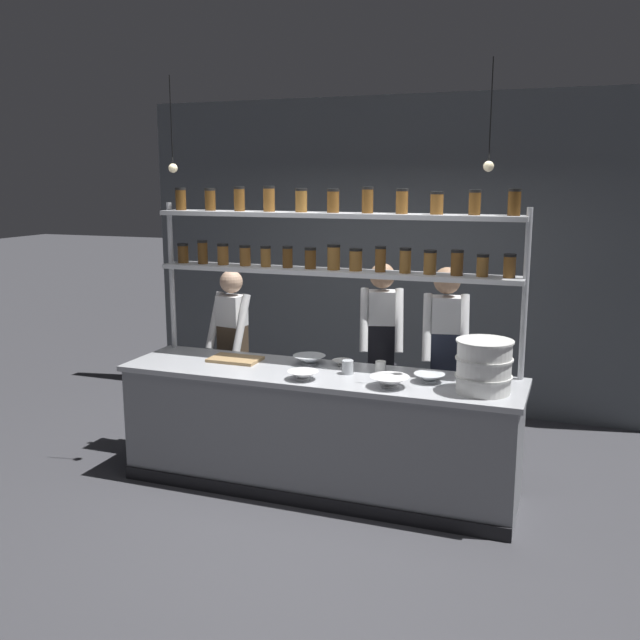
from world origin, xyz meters
name	(u,v)px	position (x,y,z in m)	size (l,w,h in m)	color
ground_plane	(318,487)	(0.00, 0.00, 0.00)	(40.00, 40.00, 0.00)	#3D3D42
back_wall	(395,255)	(0.00, 2.27, 1.57)	(5.44, 0.12, 3.15)	#4C5156
prep_counter	(318,431)	(0.00, 0.00, 0.46)	(3.04, 0.76, 0.92)	gray
spice_shelf_unit	(334,248)	(0.01, 0.33, 1.82)	(2.92, 0.28, 2.29)	#ADAFB5
chef_left	(232,347)	(-1.03, 0.62, 0.89)	(0.39, 0.32, 1.57)	black
chef_center	(381,346)	(0.26, 0.84, 0.95)	(0.41, 0.34, 1.66)	black
chef_right	(445,355)	(0.82, 0.68, 0.96)	(0.40, 0.33, 1.67)	black
container_stack	(484,366)	(1.23, -0.09, 1.10)	(0.39, 0.39, 0.36)	white
cutting_board	(235,359)	(-0.74, 0.09, 0.93)	(0.40, 0.26, 0.02)	#A88456
prep_bowl_near_left	(390,382)	(0.60, -0.19, 0.96)	(0.28, 0.28, 0.08)	white
prep_bowl_center_front	(303,375)	(-0.03, -0.22, 0.95)	(0.23, 0.23, 0.06)	white
prep_bowl_center_back	(429,378)	(0.83, 0.03, 0.95)	(0.22, 0.22, 0.06)	silver
prep_bowl_near_right	(342,363)	(0.11, 0.25, 0.94)	(0.16, 0.16, 0.04)	silver
prep_bowl_far_left	(309,360)	(-0.15, 0.20, 0.95)	(0.26, 0.26, 0.07)	silver
serving_cup_front	(348,367)	(0.22, 0.03, 0.97)	(0.08, 0.08, 0.10)	#B2B7BC
serving_cup_by_board	(381,366)	(0.44, 0.17, 0.96)	(0.08, 0.08, 0.08)	silver
pendant_light_row	(318,162)	(0.00, 0.00, 2.46)	(2.44, 0.07, 0.71)	black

